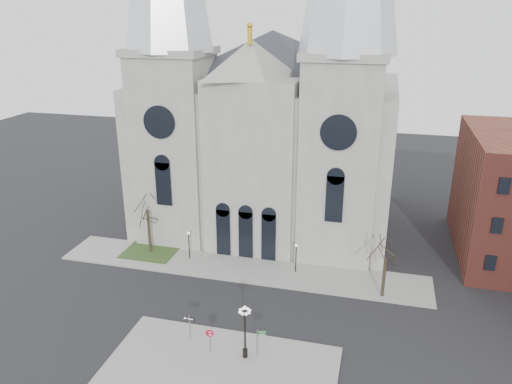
% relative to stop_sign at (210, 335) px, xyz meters
% --- Properties ---
extents(ground, '(160.00, 160.00, 0.00)m').
position_rel_stop_sign_xyz_m(ground, '(-1.62, 3.20, -1.73)').
color(ground, black).
rests_on(ground, ground).
extents(sidewalk_near, '(18.00, 10.00, 0.14)m').
position_rel_stop_sign_xyz_m(sidewalk_near, '(1.38, -1.80, -1.66)').
color(sidewalk_near, gray).
rests_on(sidewalk_near, ground).
extents(sidewalk_far, '(40.00, 6.00, 0.14)m').
position_rel_stop_sign_xyz_m(sidewalk_far, '(-1.62, 14.20, -1.66)').
color(sidewalk_far, gray).
rests_on(sidewalk_far, ground).
extents(grass_patch, '(6.00, 5.00, 0.18)m').
position_rel_stop_sign_xyz_m(grass_patch, '(-12.62, 15.20, -1.64)').
color(grass_patch, '#2E421C').
rests_on(grass_patch, ground).
extents(cathedral, '(33.00, 26.66, 54.00)m').
position_rel_stop_sign_xyz_m(cathedral, '(-1.62, 26.06, 16.75)').
color(cathedral, gray).
rests_on(cathedral, ground).
extents(tree_left, '(3.20, 3.20, 7.50)m').
position_rel_stop_sign_xyz_m(tree_left, '(-12.62, 15.20, 3.86)').
color(tree_left, black).
rests_on(tree_left, ground).
extents(tree_right, '(3.20, 3.20, 6.00)m').
position_rel_stop_sign_xyz_m(tree_right, '(13.38, 12.20, 2.74)').
color(tree_right, black).
rests_on(tree_right, ground).
extents(ped_lamp_left, '(0.32, 0.32, 3.26)m').
position_rel_stop_sign_xyz_m(ped_lamp_left, '(-7.62, 14.70, 0.60)').
color(ped_lamp_left, black).
rests_on(ped_lamp_left, sidewalk_far).
extents(ped_lamp_right, '(0.32, 0.32, 3.26)m').
position_rel_stop_sign_xyz_m(ped_lamp_right, '(4.38, 14.70, 0.60)').
color(ped_lamp_right, black).
rests_on(ped_lamp_right, sidewalk_far).
extents(stop_sign, '(0.76, 0.26, 2.20)m').
position_rel_stop_sign_xyz_m(stop_sign, '(0.00, 0.00, 0.00)').
color(stop_sign, slate).
rests_on(stop_sign, sidewalk_near).
extents(globe_lamp, '(1.24, 1.24, 4.74)m').
position_rel_stop_sign_xyz_m(globe_lamp, '(2.91, 0.09, 1.39)').
color(globe_lamp, black).
rests_on(globe_lamp, sidewalk_near).
extents(one_way_sign, '(0.97, 0.10, 2.22)m').
position_rel_stop_sign_xyz_m(one_way_sign, '(-2.23, 1.26, -0.09)').
color(one_way_sign, slate).
rests_on(one_way_sign, sidewalk_near).
extents(street_name_sign, '(0.72, 0.30, 2.36)m').
position_rel_stop_sign_xyz_m(street_name_sign, '(3.88, 0.60, -0.20)').
color(street_name_sign, slate).
rests_on(street_name_sign, sidewalk_near).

